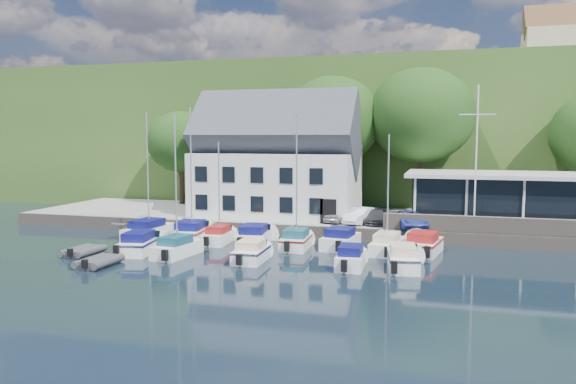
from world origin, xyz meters
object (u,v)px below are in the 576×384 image
(harbor_building, at_px, (277,166))
(boat_r1_4, at_px, (297,187))
(boat_r1_5, at_px, (341,238))
(car_blue, at_px, (410,219))
(car_white, at_px, (361,215))
(boat_r2_1, at_px, (176,191))
(dinghy_1, at_px, (99,260))
(car_dgrey, at_px, (377,217))
(boat_r2_0, at_px, (140,242))
(boat_r2_2, at_px, (252,250))
(boat_r1_3, at_px, (255,234))
(boat_r1_7, at_px, (423,243))
(boat_r1_2, at_px, (219,188))
(flagpole, at_px, (476,158))
(boat_r1_1, at_px, (191,179))
(boat_r1_6, at_px, (388,190))
(boat_r2_4, at_px, (403,256))
(club_pavilion, at_px, (492,198))
(dinghy_0, at_px, (83,250))
(boat_r1_0, at_px, (148,179))
(car_silver, at_px, (339,214))
(boat_r2_3, at_px, (351,256))

(harbor_building, distance_m, boat_r1_4, 10.42)
(boat_r1_5, bearing_deg, boat_r1_4, -156.42)
(car_blue, bearing_deg, car_white, 148.86)
(boat_r2_1, bearing_deg, dinghy_1, -123.42)
(car_dgrey, distance_m, boat_r2_0, 18.46)
(boat_r1_5, xyz_separation_m, boat_r2_2, (-4.72, -5.59, -0.06))
(boat_r1_3, bearing_deg, dinghy_1, -133.58)
(boat_r1_7, relative_size, boat_r2_0, 0.93)
(boat_r1_4, distance_m, dinghy_1, 14.04)
(car_dgrey, relative_size, car_blue, 0.99)
(boat_r1_2, height_order, boat_r2_2, boat_r1_2)
(flagpole, xyz_separation_m, boat_r1_1, (-20.68, -4.77, -1.57))
(car_white, bearing_deg, boat_r2_0, -123.12)
(boat_r1_5, height_order, boat_r2_0, boat_r1_5)
(car_white, height_order, boat_r1_6, boat_r1_6)
(boat_r1_1, distance_m, boat_r1_2, 2.44)
(boat_r1_7, bearing_deg, boat_r1_2, -169.83)
(boat_r1_1, bearing_deg, boat_r2_4, -23.19)
(club_pavilion, height_order, dinghy_0, club_pavilion)
(boat_r1_4, bearing_deg, boat_r2_1, -148.84)
(car_blue, distance_m, boat_r1_5, 6.43)
(boat_r1_0, bearing_deg, boat_r1_4, 1.40)
(boat_r1_1, bearing_deg, boat_r1_6, -8.08)
(car_blue, distance_m, boat_r1_6, 5.91)
(boat_r1_1, xyz_separation_m, dinghy_0, (-4.79, -6.76, -4.42))
(car_silver, bearing_deg, club_pavilion, 21.20)
(club_pavilion, xyz_separation_m, boat_r2_3, (-8.94, -13.63, -2.35))
(boat_r1_4, bearing_deg, car_white, 57.20)
(boat_r1_3, bearing_deg, boat_r2_3, -40.16)
(harbor_building, distance_m, boat_r2_2, 15.07)
(boat_r2_4, bearing_deg, boat_r1_3, 147.91)
(boat_r1_3, xyz_separation_m, boat_r2_3, (8.09, -5.33, -0.05))
(boat_r2_1, bearing_deg, car_white, 53.16)
(dinghy_1, bearing_deg, boat_r1_0, 103.04)
(car_white, bearing_deg, boat_r2_4, -49.72)
(boat_r2_1, bearing_deg, car_blue, 41.71)
(club_pavilion, height_order, boat_r1_3, club_pavilion)
(boat_r2_1, height_order, dinghy_0, boat_r2_1)
(harbor_building, bearing_deg, boat_r1_0, -132.21)
(boat_r1_0, relative_size, dinghy_0, 3.04)
(boat_r1_0, distance_m, boat_r2_0, 6.79)
(car_blue, distance_m, boat_r1_1, 17.00)
(car_silver, xyz_separation_m, boat_r2_4, (6.00, -11.01, -0.90))
(boat_r1_7, bearing_deg, boat_r2_2, -143.81)
(boat_r1_0, bearing_deg, boat_r1_6, 3.33)
(boat_r1_3, distance_m, boat_r1_6, 10.40)
(car_white, xyz_separation_m, car_blue, (3.95, -0.96, 0.04))
(boat_r1_1, relative_size, dinghy_1, 3.08)
(boat_r2_2, distance_m, boat_r2_4, 9.51)
(boat_r2_4, bearing_deg, car_silver, 109.99)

